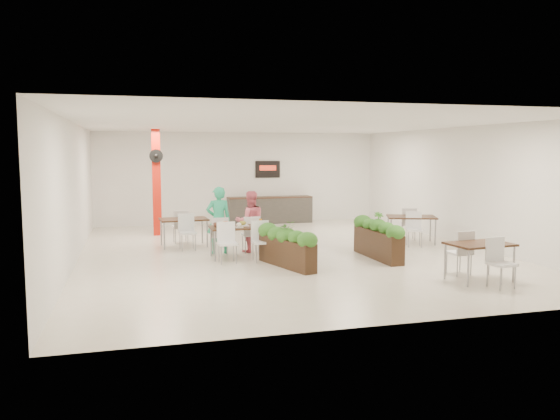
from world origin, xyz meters
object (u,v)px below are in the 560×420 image
object	(u,v)px
service_counter	(270,209)
main_table	(239,231)
diner_man	(219,220)
planter_left	(287,244)
planter_right	(378,237)
red_column	(156,181)
diner_woman	(250,222)
side_table_a	(184,223)
side_table_c	(480,249)
side_table_b	(411,220)

from	to	relation	value
service_counter	main_table	bearing A→B (deg)	-110.71
main_table	diner_man	size ratio (longest dim) A/B	0.97
planter_left	planter_right	distance (m)	2.39
red_column	diner_woman	bearing A→B (deg)	-58.69
red_column	diner_man	bearing A→B (deg)	-69.20
diner_woman	side_table_a	xyz separation A→B (m)	(-1.54, 1.27, -0.14)
side_table_a	diner_woman	bearing A→B (deg)	-42.89
main_table	planter_left	bearing A→B (deg)	-59.05
service_counter	diner_man	world-z (taller)	service_counter
diner_man	red_column	bearing A→B (deg)	-69.40
main_table	side_table_c	xyz separation A→B (m)	(4.08, -3.58, -0.01)
planter_right	planter_left	bearing A→B (deg)	-170.97
side_table_c	side_table_a	bearing A→B (deg)	128.12
service_counter	diner_woman	bearing A→B (deg)	-109.19
side_table_a	side_table_c	xyz separation A→B (m)	(5.21, -5.50, -0.01)
diner_man	service_counter	bearing A→B (deg)	-116.63
main_table	side_table_b	distance (m)	5.08
red_column	side_table_b	xyz separation A→B (m)	(6.73, -3.34, -1.00)
diner_man	planter_right	size ratio (longest dim) A/B	0.79
planter_left	side_table_a	distance (m)	3.78
service_counter	planter_left	bearing A→B (deg)	-101.38
diner_man	planter_left	xyz separation A→B (m)	(1.19, -1.98, -0.32)
red_column	diner_man	size ratio (longest dim) A/B	1.92
side_table_b	planter_left	bearing A→B (deg)	-132.27
side_table_a	side_table_c	world-z (taller)	same
main_table	planter_left	xyz separation A→B (m)	(0.80, -1.33, -0.12)
red_column	main_table	world-z (taller)	red_column
red_column	planter_right	size ratio (longest dim) A/B	1.52
diner_woman	planter_left	world-z (taller)	diner_woman
red_column	service_counter	bearing A→B (deg)	25.00
side_table_b	planter_right	bearing A→B (deg)	-115.50
side_table_a	planter_left	bearing A→B (deg)	-62.78
planter_left	planter_right	world-z (taller)	planter_right
planter_right	side_table_b	size ratio (longest dim) A/B	1.27
main_table	diner_man	bearing A→B (deg)	120.79
service_counter	diner_man	size ratio (longest dim) A/B	1.80
main_table	side_table_b	world-z (taller)	same
side_table_b	side_table_c	xyz separation A→B (m)	(-0.93, -4.40, -0.01)
diner_man	side_table_a	bearing A→B (deg)	-59.87
diner_man	side_table_b	xyz separation A→B (m)	(5.40, 0.17, -0.20)
diner_woman	red_column	bearing A→B (deg)	-58.89
red_column	planter_right	bearing A→B (deg)	-46.33
diner_man	diner_woman	size ratio (longest dim) A/B	1.08
diner_man	side_table_c	distance (m)	6.16
service_counter	diner_man	xyz separation A→B (m)	(-2.67, -5.37, 0.34)
red_column	service_counter	xyz separation A→B (m)	(4.00, 1.86, -1.15)
red_column	diner_woman	xyz separation A→B (m)	(2.13, -3.50, -0.87)
main_table	diner_man	xyz separation A→B (m)	(-0.39, 0.65, 0.20)
service_counter	side_table_b	bearing A→B (deg)	-62.29
service_counter	diner_woman	distance (m)	5.69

